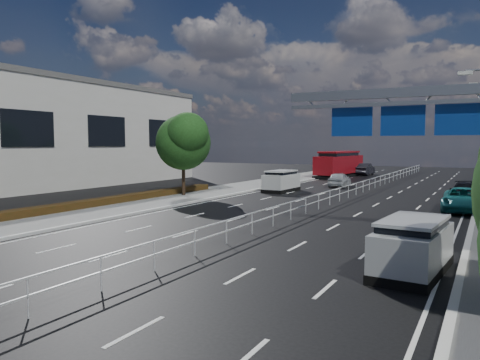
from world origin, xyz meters
The scene contains 15 objects.
ground centered at (0.00, 0.00, 0.00)m, with size 160.00×160.00×0.00m, color black.
kerb_near centered at (-9.00, 0.00, 0.07)m, with size 0.25×140.00×0.15m, color silver.
kerb_far centered at (9.00, 0.00, 0.07)m, with size 0.25×140.00×0.15m, color silver.
median_fence centered at (0.00, 22.50, 0.53)m, with size 0.05×85.00×1.02m.
hedge_near centered at (-13.30, 5.00, 0.36)m, with size 1.00×36.00×0.44m, color black.
overhead_gantry centered at (6.74, 10.05, 5.61)m, with size 10.24×0.38×7.45m.
near_building centered at (-30.00, 18.00, 5.00)m, with size 12.00×38.00×10.00m, color beige.
near_tree_back centered at (-11.94, 17.97, 4.61)m, with size 4.84×4.51×6.69m.
white_minivan centered at (-6.63, 25.41, 0.93)m, with size 2.02×4.41×1.89m.
red_bus centered at (-7.50, 46.48, 1.73)m, with size 3.61×11.28×3.31m.
near_car_silver centered at (-3.43, 32.59, 0.72)m, with size 1.70×4.21×1.44m, color #B0B3B8.
near_car_dark centered at (-5.38, 51.31, 0.82)m, with size 1.73×4.97×1.64m, color black.
silver_minivan centered at (7.57, 2.98, 0.88)m, with size 2.20×4.46×1.79m.
parked_car_teal centered at (8.30, 19.43, 0.73)m, with size 2.44×5.28×1.47m, color #1A7376.
parked_car_dark centered at (8.18, 24.26, 0.72)m, with size 2.01×4.95×1.44m, color black.
Camera 1 is at (9.68, -12.88, 4.19)m, focal length 35.00 mm.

